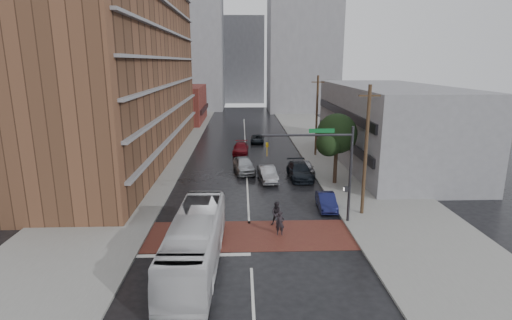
{
  "coord_description": "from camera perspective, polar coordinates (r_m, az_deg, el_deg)",
  "views": [
    {
      "loc": [
        -0.49,
        -24.83,
        11.58
      ],
      "look_at": [
        0.7,
        7.92,
        3.5
      ],
      "focal_mm": 28.0,
      "sensor_mm": 36.0,
      "label": 1
    }
  ],
  "objects": [
    {
      "name": "car_parked_far",
      "position": [
        42.81,
        7.12,
        -1.05
      ],
      "size": [
        1.6,
        3.86,
        1.31
      ],
      "primitive_type": "imported",
      "rotation": [
        0.0,
        0.0,
        0.01
      ],
      "color": "#A1A3A9",
      "rests_on": "ground"
    },
    {
      "name": "car_parked_mid",
      "position": [
        40.86,
        6.27,
        -1.55
      ],
      "size": [
        2.41,
        5.53,
        1.58
      ],
      "primitive_type": "imported",
      "rotation": [
        0.0,
        0.0,
        0.04
      ],
      "color": "black",
      "rests_on": "ground"
    },
    {
      "name": "sidewalk_west",
      "position": [
        52.32,
        -14.17,
        0.72
      ],
      "size": [
        9.0,
        90.0,
        0.15
      ],
      "primitive_type": "cube",
      "color": "gray",
      "rests_on": "ground"
    },
    {
      "name": "street_tree",
      "position": [
        38.56,
        11.48,
        3.34
      ],
      "size": [
        4.2,
        4.1,
        6.9
      ],
      "color": "#332319",
      "rests_on": "ground"
    },
    {
      "name": "distant_tower_west",
      "position": [
        103.81,
        -9.94,
        16.09
      ],
      "size": [
        18.0,
        16.0,
        32.0
      ],
      "primitive_type": "cube",
      "color": "gray",
      "rests_on": "ground"
    },
    {
      "name": "sidewalk_east",
      "position": [
        52.53,
        11.17,
        0.93
      ],
      "size": [
        9.0,
        90.0,
        0.15
      ],
      "primitive_type": "cube",
      "color": "gray",
      "rests_on": "ground"
    },
    {
      "name": "car_travel_b",
      "position": [
        39.72,
        1.65,
        -1.99
      ],
      "size": [
        2.06,
        4.64,
        1.48
      ],
      "primitive_type": "imported",
      "rotation": [
        0.0,
        0.0,
        0.11
      ],
      "color": "#98999F",
      "rests_on": "ground"
    },
    {
      "name": "car_parked_near",
      "position": [
        32.88,
        10.01,
        -5.82
      ],
      "size": [
        1.49,
        3.88,
        1.26
      ],
      "primitive_type": "imported",
      "rotation": [
        0.0,
        0.0,
        -0.04
      ],
      "color": "#121641",
      "rests_on": "ground"
    },
    {
      "name": "utility_pole_near",
      "position": [
        30.97,
        15.43,
        1.34
      ],
      "size": [
        1.6,
        0.26,
        10.0
      ],
      "color": "#473321",
      "rests_on": "ground"
    },
    {
      "name": "storefront_west",
      "position": [
        80.08,
        -10.43,
        7.83
      ],
      "size": [
        8.0,
        16.0,
        7.0
      ],
      "primitive_type": "cube",
      "color": "maroon",
      "rests_on": "ground"
    },
    {
      "name": "signal_mast",
      "position": [
        28.88,
        10.66,
        -0.11
      ],
      "size": [
        6.5,
        0.3,
        7.2
      ],
      "color": "#2D2D33",
      "rests_on": "ground"
    },
    {
      "name": "car_travel_a",
      "position": [
        42.74,
        -1.75,
        -0.71
      ],
      "size": [
        2.66,
        5.18,
        1.69
      ],
      "primitive_type": "imported",
      "rotation": [
        0.0,
        0.0,
        0.14
      ],
      "color": "#A6A9AE",
      "rests_on": "ground"
    },
    {
      "name": "distant_tower_east",
      "position": [
        98.12,
        6.73,
        17.51
      ],
      "size": [
        16.0,
        14.0,
        36.0
      ],
      "primitive_type": "cube",
      "color": "gray",
      "rests_on": "ground"
    },
    {
      "name": "pedestrian_b",
      "position": [
        29.15,
        3.03,
        -7.68
      ],
      "size": [
        0.94,
        0.77,
        1.79
      ],
      "primitive_type": "imported",
      "rotation": [
        0.0,
        0.0,
        -0.11
      ],
      "color": "black",
      "rests_on": "ground"
    },
    {
      "name": "distant_tower_center",
      "position": [
        119.83,
        -1.9,
        14.04
      ],
      "size": [
        12.0,
        10.0,
        24.0
      ],
      "primitive_type": "cube",
      "color": "gray",
      "rests_on": "ground"
    },
    {
      "name": "pedestrian_a",
      "position": [
        27.66,
        3.45,
        -9.03
      ],
      "size": [
        0.63,
        0.42,
        1.68
      ],
      "primitive_type": "imported",
      "rotation": [
        0.0,
        0.0,
        -0.04
      ],
      "color": "black",
      "rests_on": "ground"
    },
    {
      "name": "apartment_block",
      "position": [
        50.73,
        -18.24,
        15.92
      ],
      "size": [
        10.0,
        44.0,
        28.0
      ],
      "primitive_type": "cube",
      "color": "brown",
      "rests_on": "ground"
    },
    {
      "name": "building_east",
      "position": [
        48.46,
        18.54,
        4.73
      ],
      "size": [
        11.0,
        26.0,
        9.0
      ],
      "primitive_type": "cube",
      "color": "gray",
      "rests_on": "ground"
    },
    {
      "name": "utility_pole_far",
      "position": [
        50.12,
        8.67,
        6.31
      ],
      "size": [
        1.6,
        0.26,
        10.0
      ],
      "color": "#473321",
      "rests_on": "ground"
    },
    {
      "name": "car_travel_c",
      "position": [
        51.77,
        -2.21,
        1.69
      ],
      "size": [
        2.19,
        4.84,
        1.38
      ],
      "primitive_type": "imported",
      "rotation": [
        0.0,
        0.0,
        -0.06
      ],
      "color": "maroon",
      "rests_on": "ground"
    },
    {
      "name": "transit_bus",
      "position": [
        23.65,
        -8.68,
        -11.42
      ],
      "size": [
        2.96,
        11.2,
        3.1
      ],
      "primitive_type": "imported",
      "rotation": [
        0.0,
        0.0,
        -0.03
      ],
      "color": "silver",
      "rests_on": "ground"
    },
    {
      "name": "ground",
      "position": [
        27.4,
        -0.88,
        -11.15
      ],
      "size": [
        160.0,
        160.0,
        0.0
      ],
      "primitive_type": "plane",
      "color": "black",
      "rests_on": "ground"
    },
    {
      "name": "crosswalk",
      "position": [
        27.85,
        -0.9,
        -10.7
      ],
      "size": [
        14.0,
        5.0,
        0.02
      ],
      "primitive_type": "cube",
      "color": "brown",
      "rests_on": "ground"
    },
    {
      "name": "suv_travel",
      "position": [
        58.67,
        0.19,
        3.03
      ],
      "size": [
        2.13,
        4.19,
        1.13
      ],
      "primitive_type": "imported",
      "rotation": [
        0.0,
        0.0,
        -0.06
      ],
      "color": "black",
      "rests_on": "ground"
    }
  ]
}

